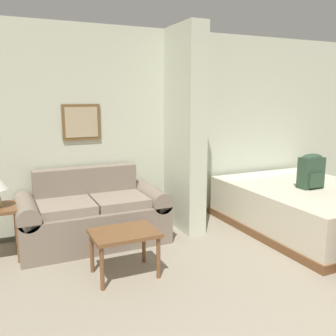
{
  "coord_description": "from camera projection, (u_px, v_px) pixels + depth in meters",
  "views": [
    {
      "loc": [
        -1.85,
        -1.01,
        1.74
      ],
      "look_at": [
        -0.37,
        2.21,
        1.05
      ],
      "focal_mm": 40.0,
      "sensor_mm": 36.0,
      "label": 1
    }
  ],
  "objects": [
    {
      "name": "backpack",
      "position": [
        311.0,
        171.0,
        4.76
      ],
      "size": [
        0.31,
        0.2,
        0.45
      ],
      "color": "#2D4733",
      "rests_on": "bed"
    },
    {
      "name": "wall_partition_pillar",
      "position": [
        184.0,
        130.0,
        4.83
      ],
      "size": [
        0.24,
        0.78,
        2.6
      ],
      "color": "beige",
      "rests_on": "ground_plane"
    },
    {
      "name": "wall_back",
      "position": [
        146.0,
        129.0,
        5.09
      ],
      "size": [
        7.75,
        0.16,
        2.6
      ],
      "color": "beige",
      "rests_on": "ground_plane"
    },
    {
      "name": "couch",
      "position": [
        92.0,
        216.0,
        4.47
      ],
      "size": [
        1.73,
        0.84,
        0.87
      ],
      "color": "gray",
      "rests_on": "ground_plane"
    },
    {
      "name": "coffee_table",
      "position": [
        124.0,
        237.0,
        3.62
      ],
      "size": [
        0.63,
        0.47,
        0.45
      ],
      "color": "brown",
      "rests_on": "ground_plane"
    },
    {
      "name": "bed",
      "position": [
        306.0,
        207.0,
        4.95
      ],
      "size": [
        1.71,
        2.19,
        0.57
      ],
      "color": "brown",
      "rests_on": "ground_plane"
    }
  ]
}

